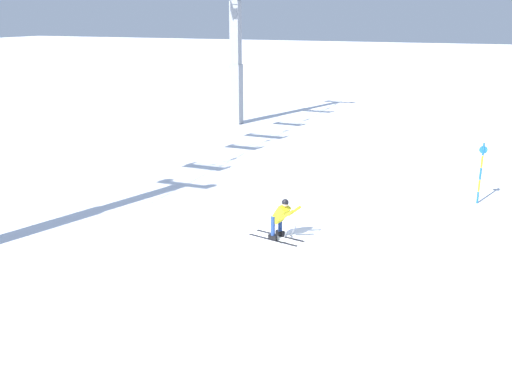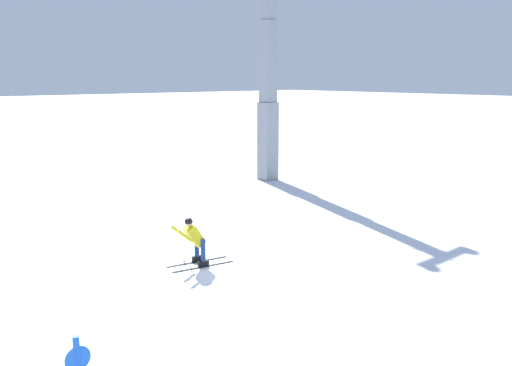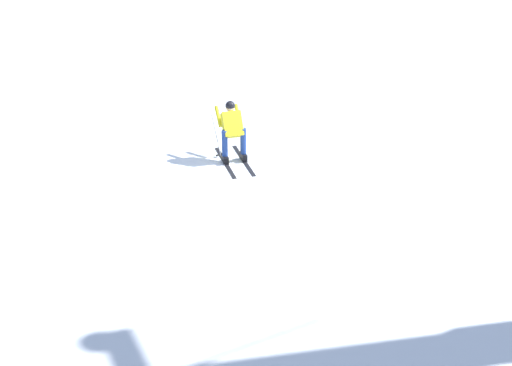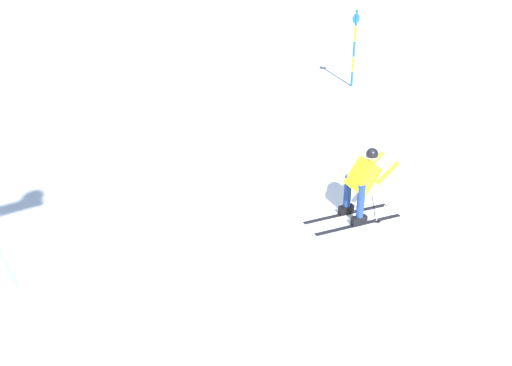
# 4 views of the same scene
# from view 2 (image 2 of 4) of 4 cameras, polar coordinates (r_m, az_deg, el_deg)

# --- Properties ---
(ground_plane) EXTENTS (260.00, 260.00, 0.00)m
(ground_plane) POSITION_cam_2_polar(r_m,az_deg,el_deg) (14.80, -5.13, -7.96)
(ground_plane) COLOR white
(skier_carving_main) EXTENTS (0.91, 1.80, 1.45)m
(skier_carving_main) POSITION_cam_2_polar(r_m,az_deg,el_deg) (13.92, -6.73, -6.03)
(skier_carving_main) COLOR black
(skier_carving_main) RESTS_ON ground_plane
(lift_tower_near) EXTENTS (0.74, 2.47, 11.72)m
(lift_tower_near) POSITION_cam_2_polar(r_m,az_deg,el_deg) (24.99, 1.33, 11.41)
(lift_tower_near) COLOR gray
(lift_tower_near) RESTS_ON ground_plane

